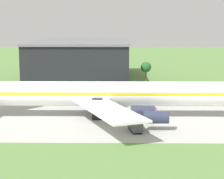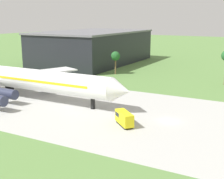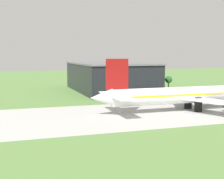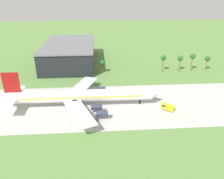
% 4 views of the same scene
% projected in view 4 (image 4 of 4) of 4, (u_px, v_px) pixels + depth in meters
% --- Properties ---
extents(ground_plane, '(600.00, 600.00, 0.00)m').
position_uv_depth(ground_plane, '(177.00, 102.00, 111.27)').
color(ground_plane, '#5B8442').
extents(taxiway_strip, '(320.00, 44.00, 0.02)m').
position_uv_depth(taxiway_strip, '(177.00, 102.00, 111.27)').
color(taxiway_strip, '#B2B2AD').
rests_on(taxiway_strip, ground_plane).
extents(jet_airliner, '(79.78, 53.29, 18.44)m').
position_uv_depth(jet_airliner, '(79.00, 96.00, 105.68)').
color(jet_airliner, white).
rests_on(jet_airliner, ground_plane).
extents(baggage_tug, '(5.75, 5.47, 2.97)m').
position_uv_depth(baggage_tug, '(168.00, 107.00, 103.74)').
color(baggage_tug, black).
rests_on(baggage_tug, ground_plane).
extents(fuel_truck, '(3.09, 6.05, 2.76)m').
position_uv_depth(fuel_truck, '(92.00, 117.00, 95.88)').
color(fuel_truck, black).
rests_on(fuel_truck, ground_plane).
extents(terminal_building, '(36.72, 61.20, 15.44)m').
position_uv_depth(terminal_building, '(70.00, 53.00, 164.62)').
color(terminal_building, black).
rests_on(terminal_building, ground_plane).
extents(palm_tree_row, '(109.42, 3.60, 12.34)m').
position_uv_depth(palm_tree_row, '(191.00, 59.00, 149.43)').
color(palm_tree_row, brown).
rests_on(palm_tree_row, ground_plane).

